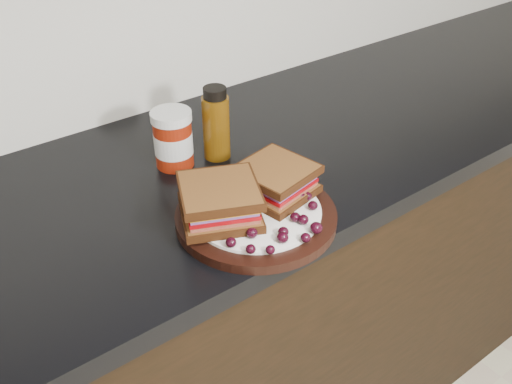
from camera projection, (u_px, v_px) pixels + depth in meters
base_cabinets at (191, 346)px, 1.36m from camera, size 3.96×0.58×0.86m
countertop at (176, 191)px, 1.10m from camera, size 3.98×0.60×0.04m
plate at (256, 216)px, 0.99m from camera, size 0.28×0.28×0.02m
sandwich_left at (220, 201)px, 0.95m from camera, size 0.17×0.17×0.06m
sandwich_right at (276, 180)px, 1.00m from camera, size 0.14×0.14×0.06m
grape_0 at (231, 242)px, 0.89m from camera, size 0.02×0.02×0.02m
grape_1 at (252, 233)px, 0.91m from camera, size 0.02×0.02×0.02m
grape_2 at (251, 249)px, 0.88m from camera, size 0.02×0.02×0.02m
grape_3 at (270, 250)px, 0.88m from camera, size 0.02×0.02×0.01m
grape_4 at (283, 237)px, 0.90m from camera, size 0.02×0.02×0.02m
grape_5 at (283, 232)px, 0.91m from camera, size 0.02×0.02×0.02m
grape_6 at (306, 238)px, 0.90m from camera, size 0.02×0.02×0.02m
grape_7 at (316, 228)px, 0.92m from camera, size 0.02×0.02×0.02m
grape_8 at (303, 220)px, 0.94m from camera, size 0.02×0.02×0.02m
grape_9 at (295, 217)px, 0.95m from camera, size 0.02×0.02×0.02m
grape_10 at (313, 206)px, 0.97m from camera, size 0.02×0.02×0.02m
grape_11 at (300, 197)px, 0.99m from camera, size 0.02×0.02×0.02m
grape_12 at (307, 196)px, 1.00m from camera, size 0.02×0.02×0.02m
grape_13 at (298, 183)px, 1.03m from camera, size 0.02×0.02×0.02m
grape_14 at (287, 185)px, 1.03m from camera, size 0.02×0.02×0.02m
grape_15 at (273, 186)px, 1.02m from camera, size 0.02×0.02×0.02m
grape_16 at (221, 197)px, 0.99m from camera, size 0.02×0.02×0.02m
grape_17 at (221, 199)px, 0.99m from camera, size 0.02×0.02×0.02m
grape_18 at (210, 214)px, 0.95m from camera, size 0.02×0.02×0.02m
grape_19 at (206, 215)px, 0.95m from camera, size 0.02×0.02×0.02m
grape_20 at (227, 222)px, 0.94m from camera, size 0.02×0.02×0.01m
grape_21 at (236, 227)px, 0.93m from camera, size 0.02×0.02×0.02m
grape_22 at (218, 206)px, 0.97m from camera, size 0.02×0.02×0.02m
grape_23 at (201, 216)px, 0.95m from camera, size 0.02×0.02×0.02m
grape_24 at (212, 220)px, 0.94m from camera, size 0.02×0.02×0.01m
condiment_jar at (173, 139)px, 1.11m from camera, size 0.10×0.10×0.12m
oil_bottle at (216, 123)px, 1.13m from camera, size 0.06×0.06×0.15m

